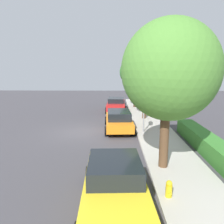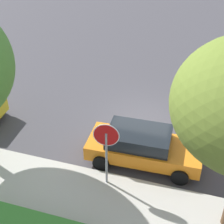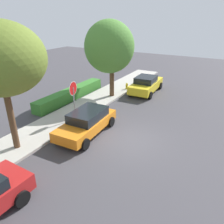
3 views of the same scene
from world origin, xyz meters
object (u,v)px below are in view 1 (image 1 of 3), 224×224
Objects in this scene: street_tree_near_corner at (170,71)px; street_tree_mid_block at (137,72)px; parked_car_red at (116,104)px; street_tree_far at (147,64)px; fire_hydrant at (169,191)px; stop_sign at (144,106)px; parked_car_orange at (119,120)px; parked_car_yellow at (115,184)px.

street_tree_mid_block is (-15.00, 0.11, -0.25)m from street_tree_near_corner.
street_tree_far is (4.04, 2.50, 3.97)m from parked_car_red.
parked_car_red is 15.82m from fire_hydrant.
street_tree_near_corner reaches higher than parked_car_red.
stop_sign is 0.61× the size of parked_car_red.
street_tree_mid_block is (-8.91, 2.09, 3.24)m from parked_car_orange.
stop_sign is 4.96m from street_tree_far.
street_tree_far reaches higher than parked_car_orange.
parked_car_yellow is at bearing -0.24° from parked_car_red.
parked_car_yellow is 1.86m from fire_hydrant.
parked_car_red is at bearing -148.22° from street_tree_far.
parked_car_yellow is 6.51× the size of fire_hydrant.
street_tree_near_corner is 15.00m from street_tree_mid_block.
parked_car_yellow reaches higher than fire_hydrant.
street_tree_far is (-12.02, 2.57, 3.94)m from parked_car_yellow.
parked_car_red is (-8.09, -1.82, -1.18)m from stop_sign.
street_tree_mid_block reaches higher than parked_car_orange.
stop_sign is at bearing 166.68° from parked_car_yellow.
parked_car_orange is 5.55m from street_tree_far.
street_tree_far is at bearing 31.78° from parked_car_red.
stop_sign is 7.79m from fire_hydrant.
stop_sign is at bearing -2.60° from street_tree_mid_block.
parked_car_yellow is (8.91, -0.24, 0.02)m from parked_car_orange.
fire_hydrant is (7.63, -0.11, -1.56)m from stop_sign.
fire_hydrant is at bearing -10.08° from street_tree_near_corner.
fire_hydrant is (15.72, 1.71, -0.38)m from parked_car_red.
street_tree_mid_block reaches higher than fire_hydrant.
fire_hydrant is at bearing 6.22° from parked_car_red.
parked_car_red is at bearing -170.76° from street_tree_near_corner.
parked_car_red is (-16.06, 0.07, -0.03)m from parked_car_yellow.
parked_car_red is at bearing 179.76° from parked_car_yellow.
street_tree_mid_block reaches higher than stop_sign.
street_tree_near_corner reaches higher than fire_hydrant.
stop_sign is 8.37m from parked_car_red.
parked_car_orange reaches higher than fire_hydrant.
stop_sign is 2.23m from parked_car_orange.
fire_hydrant is (-0.34, 1.78, -0.40)m from parked_car_yellow.
fire_hydrant is at bearing -0.80° from stop_sign.
fire_hydrant is (2.48, -0.44, -3.86)m from street_tree_near_corner.
parked_car_red is at bearing -52.17° from street_tree_mid_block.
street_tree_near_corner is at bearing 18.00° from parked_car_orange.
parked_car_red is 0.70× the size of street_tree_far.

